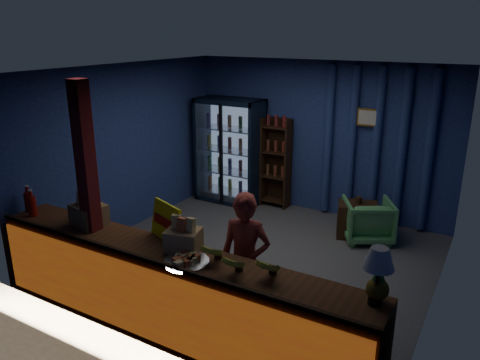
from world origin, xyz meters
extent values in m
plane|color=#515154|center=(0.00, 0.00, 0.00)|extent=(4.60, 4.60, 0.00)
plane|color=navy|center=(0.00, 2.20, 1.30)|extent=(4.60, 0.00, 4.60)
plane|color=navy|center=(0.00, -2.20, 1.30)|extent=(4.60, 0.00, 4.60)
plane|color=navy|center=(-2.30, 0.00, 1.30)|extent=(0.00, 4.40, 4.40)
plane|color=navy|center=(2.30, 0.00, 1.30)|extent=(0.00, 4.40, 4.40)
plane|color=#472D19|center=(0.00, 0.00, 2.60)|extent=(4.60, 4.60, 0.00)
cube|color=brown|center=(0.00, -1.90, 0.47)|extent=(4.40, 0.55, 0.95)
cube|color=red|center=(0.00, -2.19, 0.47)|extent=(4.35, 0.02, 0.81)
cube|color=#361B11|center=(0.00, -2.17, 0.97)|extent=(4.40, 0.04, 0.04)
cube|color=maroon|center=(-1.05, -1.90, 1.30)|extent=(0.16, 0.16, 2.60)
cube|color=black|center=(-1.55, 2.12, 0.95)|extent=(1.20, 0.06, 1.90)
cube|color=black|center=(-2.12, 1.85, 0.95)|extent=(0.06, 0.60, 1.90)
cube|color=black|center=(-0.98, 1.85, 0.95)|extent=(0.06, 0.60, 1.90)
cube|color=black|center=(-1.55, 1.85, 1.86)|extent=(1.20, 0.60, 0.08)
cube|color=black|center=(-1.55, 1.85, 0.04)|extent=(1.20, 0.60, 0.08)
cube|color=#99B2D8|center=(-1.55, 2.07, 0.95)|extent=(1.08, 0.02, 1.74)
cube|color=white|center=(-1.55, 1.57, 0.95)|extent=(1.12, 0.02, 1.78)
cube|color=black|center=(-1.55, 1.55, 0.95)|extent=(0.05, 0.05, 1.80)
cube|color=silver|center=(-1.55, 1.85, 0.17)|extent=(1.08, 0.48, 0.02)
cylinder|color=#B45119|center=(-2.00, 1.85, 0.30)|extent=(0.07, 0.07, 0.22)
cylinder|color=#19641D|center=(-1.77, 1.85, 0.30)|extent=(0.07, 0.07, 0.22)
cylinder|color=#ABA31A|center=(-1.55, 1.85, 0.30)|extent=(0.07, 0.07, 0.22)
cylinder|color=navy|center=(-1.32, 1.85, 0.30)|extent=(0.07, 0.07, 0.22)
cylinder|color=maroon|center=(-1.10, 1.85, 0.30)|extent=(0.07, 0.07, 0.22)
cube|color=silver|center=(-1.55, 1.85, 0.57)|extent=(1.08, 0.48, 0.02)
cylinder|color=#19641D|center=(-2.00, 1.85, 0.70)|extent=(0.07, 0.07, 0.22)
cylinder|color=#ABA31A|center=(-1.77, 1.85, 0.70)|extent=(0.07, 0.07, 0.22)
cylinder|color=navy|center=(-1.55, 1.85, 0.70)|extent=(0.07, 0.07, 0.22)
cylinder|color=maroon|center=(-1.32, 1.85, 0.70)|extent=(0.07, 0.07, 0.22)
cylinder|color=#B45119|center=(-1.10, 1.85, 0.70)|extent=(0.07, 0.07, 0.22)
cube|color=silver|center=(-1.55, 1.85, 0.97)|extent=(1.08, 0.48, 0.02)
cylinder|color=#ABA31A|center=(-2.00, 1.85, 1.10)|extent=(0.07, 0.07, 0.22)
cylinder|color=navy|center=(-1.77, 1.85, 1.10)|extent=(0.07, 0.07, 0.22)
cylinder|color=maroon|center=(-1.55, 1.85, 1.10)|extent=(0.07, 0.07, 0.22)
cylinder|color=#B45119|center=(-1.32, 1.85, 1.10)|extent=(0.07, 0.07, 0.22)
cylinder|color=#19641D|center=(-1.10, 1.85, 1.10)|extent=(0.07, 0.07, 0.22)
cube|color=silver|center=(-1.55, 1.85, 1.37)|extent=(1.08, 0.48, 0.02)
cylinder|color=navy|center=(-2.00, 1.85, 1.50)|extent=(0.07, 0.07, 0.22)
cylinder|color=maroon|center=(-1.77, 1.85, 1.50)|extent=(0.07, 0.07, 0.22)
cylinder|color=#B45119|center=(-1.55, 1.85, 1.50)|extent=(0.07, 0.07, 0.22)
cylinder|color=#19641D|center=(-1.32, 1.85, 1.50)|extent=(0.07, 0.07, 0.22)
cylinder|color=#ABA31A|center=(-1.10, 1.85, 1.50)|extent=(0.07, 0.07, 0.22)
cube|color=#361B11|center=(-0.70, 2.15, 0.80)|extent=(0.50, 0.02, 1.60)
cube|color=#361B11|center=(-0.93, 2.02, 0.80)|extent=(0.03, 0.28, 1.60)
cube|color=#361B11|center=(-0.46, 2.02, 0.80)|extent=(0.03, 0.28, 1.60)
cube|color=#361B11|center=(-0.70, 2.02, 0.10)|extent=(0.46, 0.26, 0.02)
cube|color=#361B11|center=(-0.70, 2.02, 0.55)|extent=(0.46, 0.26, 0.02)
cube|color=#361B11|center=(-0.70, 2.02, 1.00)|extent=(0.46, 0.26, 0.02)
cube|color=#361B11|center=(-0.70, 2.02, 1.45)|extent=(0.46, 0.26, 0.02)
cylinder|color=navy|center=(0.20, 2.14, 1.30)|extent=(0.14, 0.14, 2.50)
cylinder|color=navy|center=(0.60, 2.14, 1.30)|extent=(0.14, 0.14, 2.50)
cylinder|color=navy|center=(1.00, 2.14, 1.30)|extent=(0.14, 0.14, 2.50)
cylinder|color=navy|center=(1.40, 2.14, 1.30)|extent=(0.14, 0.14, 2.50)
cylinder|color=navy|center=(1.80, 2.14, 1.30)|extent=(0.14, 0.14, 2.50)
cube|color=gold|center=(0.85, 2.10, 1.75)|extent=(0.36, 0.03, 0.28)
cube|color=silver|center=(0.85, 2.08, 1.75)|extent=(0.30, 0.01, 0.22)
imported|color=maroon|center=(0.60, -1.37, 0.75)|extent=(0.61, 0.47, 1.50)
imported|color=#56AC5E|center=(1.15, 1.42, 0.32)|extent=(0.94, 0.95, 0.64)
cube|color=#361B11|center=(0.97, 1.47, 0.27)|extent=(0.70, 0.60, 0.53)
cylinder|color=#361B11|center=(0.97, 1.47, 0.59)|extent=(0.11, 0.11, 0.11)
cube|color=yellow|center=(-0.18, -1.68, 1.15)|extent=(0.50, 0.27, 0.40)
cube|color=#AA150B|center=(-0.18, -1.70, 1.15)|extent=(0.40, 0.18, 0.10)
cylinder|color=#AA150B|center=(-2.14, -1.89, 1.07)|extent=(0.10, 0.10, 0.24)
cylinder|color=#AA150B|center=(-2.14, -1.89, 1.23)|extent=(0.05, 0.05, 0.09)
cylinder|color=white|center=(-2.14, -1.89, 1.27)|extent=(0.05, 0.05, 0.02)
cylinder|color=#AA150B|center=(-1.96, -1.97, 1.07)|extent=(0.10, 0.10, 0.24)
cylinder|color=#AA150B|center=(-1.96, -1.97, 1.23)|extent=(0.05, 0.05, 0.09)
cylinder|color=white|center=(-1.96, -1.97, 1.27)|extent=(0.05, 0.05, 0.02)
cube|color=tan|center=(-1.18, -1.82, 1.07)|extent=(0.42, 0.36, 0.24)
cube|color=gold|center=(-1.27, -1.80, 1.26)|extent=(0.11, 0.08, 0.15)
cube|color=#C25C24|center=(-1.18, -1.82, 1.26)|extent=(0.11, 0.08, 0.15)
cube|color=gold|center=(-1.09, -1.83, 1.26)|extent=(0.11, 0.08, 0.15)
cube|color=tan|center=(0.12, -1.79, 1.06)|extent=(0.40, 0.35, 0.22)
cube|color=gold|center=(0.04, -1.81, 1.24)|extent=(0.10, 0.08, 0.14)
cube|color=#C25C24|center=(0.12, -1.79, 1.24)|extent=(0.10, 0.08, 0.14)
cube|color=gold|center=(0.20, -1.77, 1.24)|extent=(0.10, 0.08, 0.14)
cylinder|color=silver|center=(0.32, -2.00, 0.96)|extent=(0.44, 0.44, 0.02)
cube|color=gold|center=(0.40, -2.00, 1.00)|extent=(0.10, 0.07, 0.05)
cube|color=#C25C24|center=(0.38, -1.94, 1.00)|extent=(0.11, 0.11, 0.05)
cube|color=gold|center=(0.32, -1.92, 1.00)|extent=(0.07, 0.10, 0.05)
cube|color=#C25C24|center=(0.26, -1.94, 1.00)|extent=(0.11, 0.11, 0.05)
cube|color=gold|center=(0.23, -2.00, 1.00)|extent=(0.10, 0.07, 0.05)
cube|color=#C25C24|center=(0.26, -2.07, 1.00)|extent=(0.11, 0.11, 0.05)
cube|color=gold|center=(0.32, -2.09, 1.00)|extent=(0.07, 0.10, 0.05)
cube|color=#C25C24|center=(0.38, -2.07, 1.00)|extent=(0.11, 0.11, 0.05)
cylinder|color=black|center=(2.05, -1.80, 0.97)|extent=(0.12, 0.12, 0.04)
cylinder|color=black|center=(2.05, -1.80, 1.15)|extent=(0.02, 0.02, 0.35)
cone|color=white|center=(2.05, -1.80, 1.36)|extent=(0.25, 0.25, 0.18)
sphere|color=olive|center=(2.05, -1.74, 1.05)|extent=(0.19, 0.19, 0.19)
cone|color=#216222|center=(2.05, -1.74, 1.21)|extent=(0.10, 0.10, 0.15)
camera|label=1|loc=(2.76, -5.20, 3.08)|focal=35.00mm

